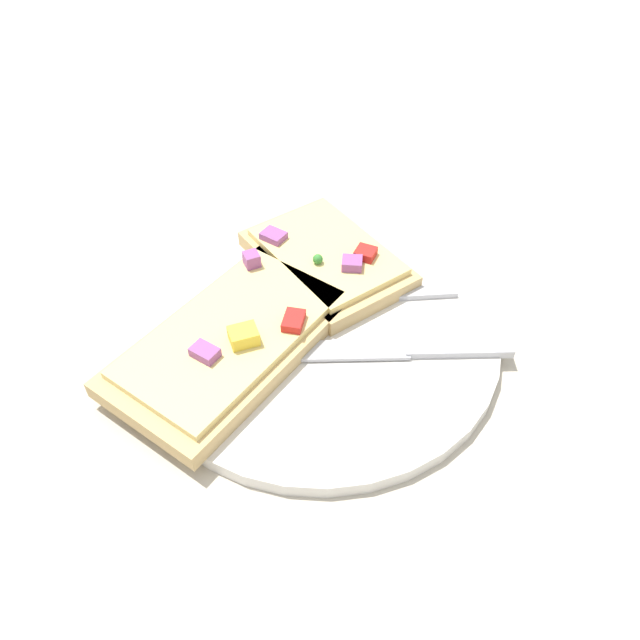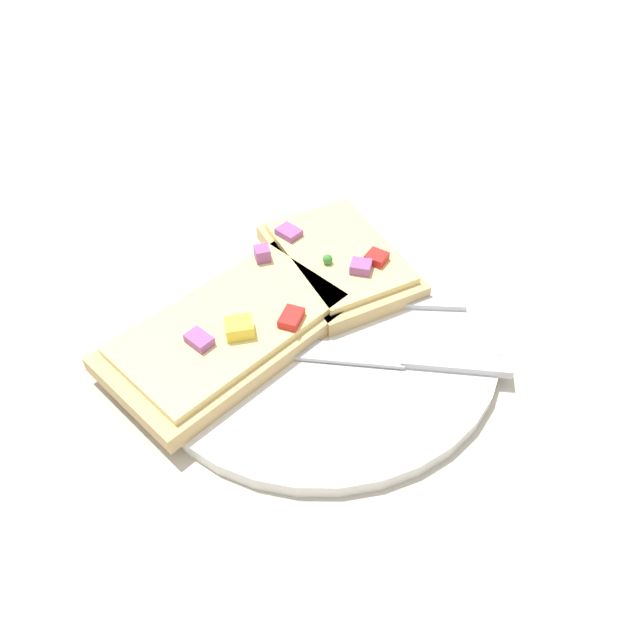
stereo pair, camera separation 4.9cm
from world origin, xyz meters
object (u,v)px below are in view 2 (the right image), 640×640
plate (320,334)px  pizza_slice_corner (339,259)px  fork (332,299)px  pizza_slice_main (231,329)px  knife (389,357)px

plate → pizza_slice_corner: 0.08m
plate → fork: (0.01, 0.03, 0.01)m
plate → pizza_slice_main: 0.07m
fork → knife: (0.05, -0.06, 0.00)m
pizza_slice_main → fork: bearing=162.1°
fork → pizza_slice_main: size_ratio=0.91×
fork → knife: 0.08m
fork → pizza_slice_corner: bearing=-95.4°
plate → pizza_slice_main: (-0.07, -0.02, 0.02)m
pizza_slice_main → pizza_slice_corner: bearing=178.8°
fork → knife: size_ratio=0.90×
fork → pizza_slice_main: pizza_slice_main is taller
pizza_slice_main → pizza_slice_corner: size_ratio=1.27×
pizza_slice_corner → fork: bearing=144.0°
plate → pizza_slice_corner: (0.01, 0.08, 0.02)m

